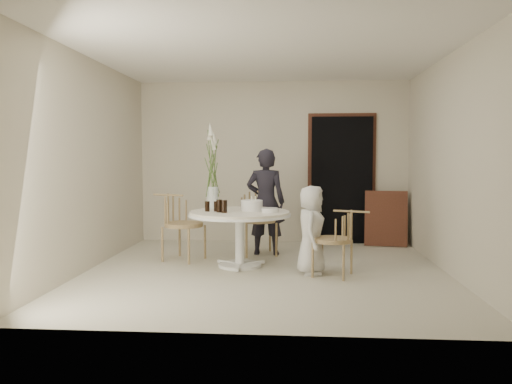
# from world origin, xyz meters

# --- Properties ---
(ground) EXTENTS (4.50, 4.50, 0.00)m
(ground) POSITION_xyz_m (0.00, 0.00, 0.00)
(ground) COLOR beige
(ground) RESTS_ON ground
(room_shell) EXTENTS (4.50, 4.50, 4.50)m
(room_shell) POSITION_xyz_m (0.00, 0.00, 1.62)
(room_shell) COLOR white
(room_shell) RESTS_ON ground
(doorway) EXTENTS (1.00, 0.10, 2.10)m
(doorway) POSITION_xyz_m (1.15, 2.19, 1.05)
(doorway) COLOR black
(doorway) RESTS_ON ground
(door_trim) EXTENTS (1.12, 0.03, 2.22)m
(door_trim) POSITION_xyz_m (1.15, 2.23, 1.11)
(door_trim) COLOR #5E2B20
(door_trim) RESTS_ON ground
(table) EXTENTS (1.33, 1.33, 0.73)m
(table) POSITION_xyz_m (-0.35, 0.25, 0.62)
(table) COLOR white
(table) RESTS_ON ground
(picture_frame) EXTENTS (0.69, 0.30, 0.89)m
(picture_frame) POSITION_xyz_m (1.84, 1.95, 0.44)
(picture_frame) COLOR #5E2B20
(picture_frame) RESTS_ON ground
(chair_far) EXTENTS (0.61, 0.64, 0.95)m
(chair_far) POSITION_xyz_m (-0.19, 1.21, 0.61)
(chair_far) COLOR tan
(chair_far) RESTS_ON ground
(chair_right) EXTENTS (0.58, 0.56, 0.81)m
(chair_right) POSITION_xyz_m (0.93, -0.23, 0.53)
(chair_right) COLOR tan
(chair_right) RESTS_ON ground
(chair_left) EXTENTS (0.66, 0.63, 0.92)m
(chair_left) POSITION_xyz_m (-1.29, 0.64, 0.60)
(chair_left) COLOR tan
(chair_left) RESTS_ON ground
(girl) EXTENTS (0.59, 0.41, 1.56)m
(girl) POSITION_xyz_m (-0.06, 1.10, 0.78)
(girl) COLOR black
(girl) RESTS_ON ground
(boy) EXTENTS (0.39, 0.56, 1.09)m
(boy) POSITION_xyz_m (0.57, -0.10, 0.54)
(boy) COLOR silver
(boy) RESTS_ON ground
(birthday_cake) EXTENTS (0.29, 0.29, 0.19)m
(birthday_cake) POSITION_xyz_m (-0.20, 0.33, 0.80)
(birthday_cake) COLOR white
(birthday_cake) RESTS_ON table
(cola_tumbler_a) EXTENTS (0.10, 0.10, 0.16)m
(cola_tumbler_a) POSITION_xyz_m (-0.53, 0.06, 0.81)
(cola_tumbler_a) COLOR black
(cola_tumbler_a) RESTS_ON table
(cola_tumbler_b) EXTENTS (0.09, 0.09, 0.16)m
(cola_tumbler_b) POSITION_xyz_m (-0.60, 0.11, 0.81)
(cola_tumbler_b) COLOR black
(cola_tumbler_b) RESTS_ON table
(cola_tumbler_c) EXTENTS (0.08, 0.08, 0.13)m
(cola_tumbler_c) POSITION_xyz_m (-0.77, 0.19, 0.80)
(cola_tumbler_c) COLOR black
(cola_tumbler_c) RESTS_ON table
(cola_tumbler_d) EXTENTS (0.08, 0.08, 0.13)m
(cola_tumbler_d) POSITION_xyz_m (-0.65, 0.21, 0.80)
(cola_tumbler_d) COLOR black
(cola_tumbler_d) RESTS_ON table
(plate_stack) EXTENTS (0.28, 0.28, 0.06)m
(plate_stack) POSITION_xyz_m (0.05, 0.14, 0.76)
(plate_stack) COLOR white
(plate_stack) RESTS_ON table
(flower_vase) EXTENTS (0.16, 0.16, 1.18)m
(flower_vase) POSITION_xyz_m (-0.76, 0.61, 1.25)
(flower_vase) COLOR silver
(flower_vase) RESTS_ON table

